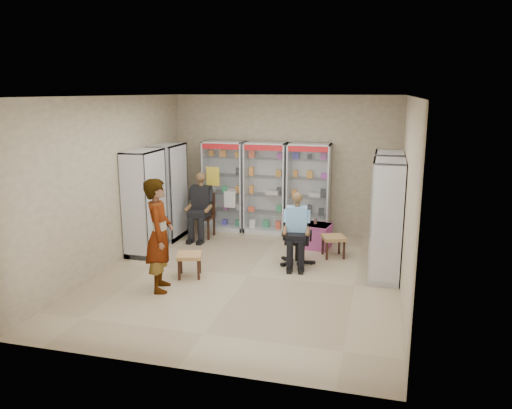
% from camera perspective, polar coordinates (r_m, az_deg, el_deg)
% --- Properties ---
extents(floor, '(6.00, 6.00, 0.00)m').
position_cam_1_polar(floor, '(8.59, -0.93, -8.15)').
color(floor, tan).
rests_on(floor, ground).
extents(room_shell, '(5.02, 6.02, 3.01)m').
position_cam_1_polar(room_shell, '(8.09, -0.98, 4.97)').
color(room_shell, '#C3B391').
rests_on(room_shell, ground).
extents(cabinet_back_left, '(0.90, 0.50, 2.00)m').
position_cam_1_polar(cabinet_back_left, '(11.20, -3.63, 2.14)').
color(cabinet_back_left, silver).
rests_on(cabinet_back_left, floor).
extents(cabinet_back_mid, '(0.90, 0.50, 2.00)m').
position_cam_1_polar(cabinet_back_mid, '(10.95, 1.11, 1.91)').
color(cabinet_back_mid, '#B9BDC1').
rests_on(cabinet_back_mid, floor).
extents(cabinet_back_right, '(0.90, 0.50, 2.00)m').
position_cam_1_polar(cabinet_back_right, '(10.77, 6.03, 1.65)').
color(cabinet_back_right, silver).
rests_on(cabinet_back_right, floor).
extents(cabinet_right_far, '(0.90, 0.50, 2.00)m').
position_cam_1_polar(cabinet_right_far, '(9.55, 14.70, -0.14)').
color(cabinet_right_far, '#9FA2A6').
rests_on(cabinet_right_far, floor).
extents(cabinet_right_near, '(0.90, 0.50, 2.00)m').
position_cam_1_polar(cabinet_right_near, '(8.48, 14.66, -1.76)').
color(cabinet_right_near, '#AAADB1').
rests_on(cabinet_right_near, floor).
extents(cabinet_left_far, '(0.90, 0.50, 2.00)m').
position_cam_1_polar(cabinet_left_far, '(10.69, -9.93, 1.44)').
color(cabinet_left_far, '#ABAEB2').
rests_on(cabinet_left_far, floor).
extents(cabinet_left_near, '(0.90, 0.50, 2.00)m').
position_cam_1_polar(cabinet_left_near, '(9.72, -12.60, 0.19)').
color(cabinet_left_near, silver).
rests_on(cabinet_left_near, floor).
extents(wooden_chair, '(0.42, 0.42, 0.94)m').
position_cam_1_polar(wooden_chair, '(10.73, -6.07, -1.29)').
color(wooden_chair, '#332213').
rests_on(wooden_chair, floor).
extents(seated_customer, '(0.44, 0.60, 1.34)m').
position_cam_1_polar(seated_customer, '(10.63, -6.19, -0.31)').
color(seated_customer, black).
rests_on(seated_customer, floor).
extents(office_chair, '(0.61, 0.61, 0.99)m').
position_cam_1_polar(office_chair, '(9.04, 4.71, -3.81)').
color(office_chair, black).
rests_on(office_chair, floor).
extents(seated_shopkeeper, '(0.49, 0.63, 1.26)m').
position_cam_1_polar(seated_shopkeeper, '(8.95, 4.67, -3.07)').
color(seated_shopkeeper, '#6AA7D2').
rests_on(seated_shopkeeper, floor).
extents(pink_trunk, '(0.58, 0.57, 0.48)m').
position_cam_1_polar(pink_trunk, '(10.07, 6.97, -3.60)').
color(pink_trunk, '#C04C9A').
rests_on(pink_trunk, floor).
extents(tea_glass, '(0.07, 0.07, 0.11)m').
position_cam_1_polar(tea_glass, '(10.04, 6.82, -1.88)').
color(tea_glass, '#632808').
rests_on(tea_glass, pink_trunk).
extents(woven_stool_a, '(0.53, 0.53, 0.41)m').
position_cam_1_polar(woven_stool_a, '(9.59, 8.82, -4.76)').
color(woven_stool_a, '#AD8649').
rests_on(woven_stool_a, floor).
extents(woven_stool_b, '(0.50, 0.50, 0.40)m').
position_cam_1_polar(woven_stool_b, '(8.57, -7.60, -6.88)').
color(woven_stool_b, olive).
rests_on(woven_stool_b, floor).
extents(standing_man, '(0.61, 0.75, 1.79)m').
position_cam_1_polar(standing_man, '(7.89, -11.00, -3.46)').
color(standing_man, '#969799').
rests_on(standing_man, floor).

